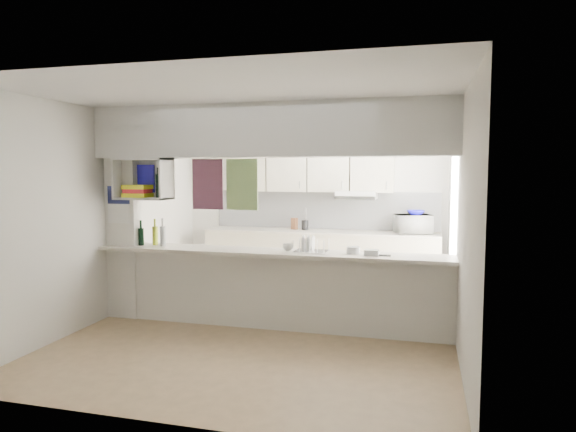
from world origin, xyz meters
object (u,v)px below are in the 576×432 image
(microwave, at_px, (413,224))
(wine_bottles, at_px, (153,235))
(dish_rack, at_px, (311,245))
(bowl, at_px, (416,213))

(microwave, distance_m, wine_bottles, 3.71)
(wine_bottles, bearing_deg, dish_rack, -0.10)
(bowl, distance_m, wine_bottles, 3.73)
(bowl, height_order, dish_rack, bowl)
(microwave, relative_size, wine_bottles, 1.39)
(microwave, distance_m, bowl, 0.18)
(bowl, distance_m, dish_rack, 2.33)
(microwave, xyz_separation_m, bowl, (0.04, -0.03, 0.17))
(dish_rack, height_order, wine_bottles, wine_bottles)
(bowl, relative_size, dish_rack, 0.70)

